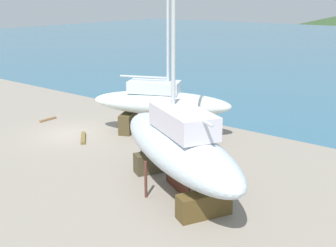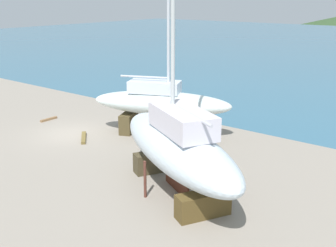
% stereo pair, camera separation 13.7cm
% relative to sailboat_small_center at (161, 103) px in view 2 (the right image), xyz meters
% --- Properties ---
extents(ground_plane, '(41.61, 41.61, 0.00)m').
position_rel_sailboat_small_center_xyz_m(ground_plane, '(-4.40, -6.55, -1.96)').
color(ground_plane, gray).
extents(sailboat_small_center, '(8.47, 5.39, 14.81)m').
position_rel_sailboat_small_center_xyz_m(sailboat_small_center, '(0.00, 0.00, 0.00)').
color(sailboat_small_center, '#4F311E').
rests_on(sailboat_small_center, ground).
extents(sailboat_mid_port, '(9.46, 6.72, 15.26)m').
position_rel_sailboat_small_center_xyz_m(sailboat_mid_port, '(5.37, -5.53, 0.09)').
color(sailboat_mid_port, '#463D28').
rests_on(sailboat_mid_port, ground).
extents(worker, '(0.50, 0.43, 1.73)m').
position_rel_sailboat_small_center_xyz_m(worker, '(-4.11, 4.02, -1.06)').
color(worker, '#387B54').
rests_on(worker, ground).
extents(timber_short_cross, '(1.63, 1.51, 0.14)m').
position_rel_sailboat_small_center_xyz_m(timber_short_cross, '(-3.02, -3.46, -1.89)').
color(timber_short_cross, brown).
rests_on(timber_short_cross, ground).
extents(timber_plank_near, '(0.18, 1.27, 0.14)m').
position_rel_sailboat_small_center_xyz_m(timber_plank_near, '(-7.78, -2.36, -1.89)').
color(timber_plank_near, olive).
rests_on(timber_plank_near, ground).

